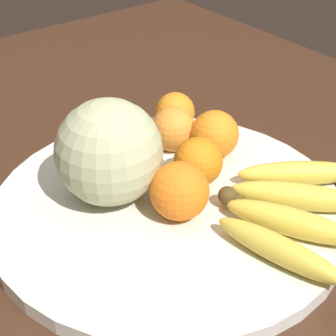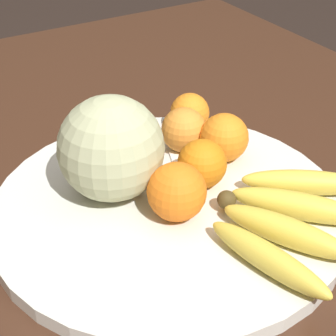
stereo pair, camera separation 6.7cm
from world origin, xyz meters
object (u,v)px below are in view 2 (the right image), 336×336
(kitchen_table, at_px, (183,232))
(fruit_bowl, at_px, (168,207))
(orange_front_left, at_px, (184,130))
(melon, at_px, (110,148))
(produce_tag, at_px, (186,170))
(orange_back_right, at_px, (202,164))
(banana_bunch, at_px, (289,216))
(orange_front_right, at_px, (224,138))
(orange_back_left, at_px, (177,192))
(orange_mid_center, at_px, (190,113))

(kitchen_table, height_order, fruit_bowl, fruit_bowl)
(orange_front_left, bearing_deg, fruit_bowl, 139.01)
(fruit_bowl, distance_m, melon, 0.10)
(kitchen_table, bearing_deg, produce_tag, 169.50)
(fruit_bowl, bearing_deg, orange_back_right, -80.44)
(kitchen_table, bearing_deg, banana_bunch, -166.98)
(melon, xyz_separation_m, produce_tag, (-0.01, -0.10, -0.06))
(produce_tag, bearing_deg, orange_front_right, -68.47)
(orange_front_left, height_order, orange_back_left, orange_back_left)
(orange_back_left, distance_m, orange_back_right, 0.07)
(banana_bunch, bearing_deg, kitchen_table, 159.56)
(melon, height_order, orange_front_left, melon)
(orange_back_left, xyz_separation_m, orange_back_right, (0.04, -0.06, -0.00))
(banana_bunch, distance_m, orange_front_left, 0.21)
(fruit_bowl, bearing_deg, produce_tag, -50.04)
(melon, distance_m, orange_front_right, 0.17)
(orange_back_right, relative_size, produce_tag, 0.65)
(orange_back_left, bearing_deg, orange_front_left, -35.34)
(orange_back_right, bearing_deg, kitchen_table, 0.90)
(orange_front_right, height_order, orange_back_right, orange_front_right)
(fruit_bowl, xyz_separation_m, orange_back_right, (0.01, -0.06, 0.04))
(kitchen_table, distance_m, fruit_bowl, 0.13)
(kitchen_table, xyz_separation_m, orange_mid_center, (0.09, -0.06, 0.14))
(kitchen_table, relative_size, orange_back_right, 20.61)
(fruit_bowl, height_order, orange_back_left, orange_back_left)
(orange_front_left, bearing_deg, orange_front_right, -144.72)
(fruit_bowl, distance_m, produce_tag, 0.07)
(banana_bunch, relative_size, produce_tag, 2.36)
(orange_front_left, bearing_deg, produce_tag, 150.69)
(fruit_bowl, distance_m, orange_back_right, 0.07)
(banana_bunch, relative_size, orange_front_right, 3.48)
(orange_front_right, height_order, orange_back_left, orange_back_left)
(fruit_bowl, height_order, melon, melon)
(fruit_bowl, xyz_separation_m, banana_bunch, (-0.11, -0.09, 0.02))
(kitchen_table, bearing_deg, orange_mid_center, -36.63)
(orange_front_right, bearing_deg, melon, 87.40)
(orange_front_left, relative_size, orange_front_right, 0.95)
(orange_mid_center, bearing_deg, orange_back_left, 143.06)
(kitchen_table, relative_size, melon, 10.02)
(melon, height_order, produce_tag, melon)
(melon, bearing_deg, banana_bunch, -139.54)
(orange_front_left, relative_size, orange_mid_center, 1.09)
(orange_back_left, bearing_deg, fruit_bowl, -10.96)
(orange_back_left, distance_m, produce_tag, 0.10)
(banana_bunch, relative_size, orange_back_left, 3.29)
(melon, relative_size, orange_front_right, 1.96)
(orange_front_left, xyz_separation_m, orange_front_right, (-0.05, -0.03, 0.00))
(melon, xyz_separation_m, orange_front_left, (0.04, -0.13, -0.03))
(fruit_bowl, height_order, orange_front_left, orange_front_left)
(orange_front_left, relative_size, orange_back_right, 1.00)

